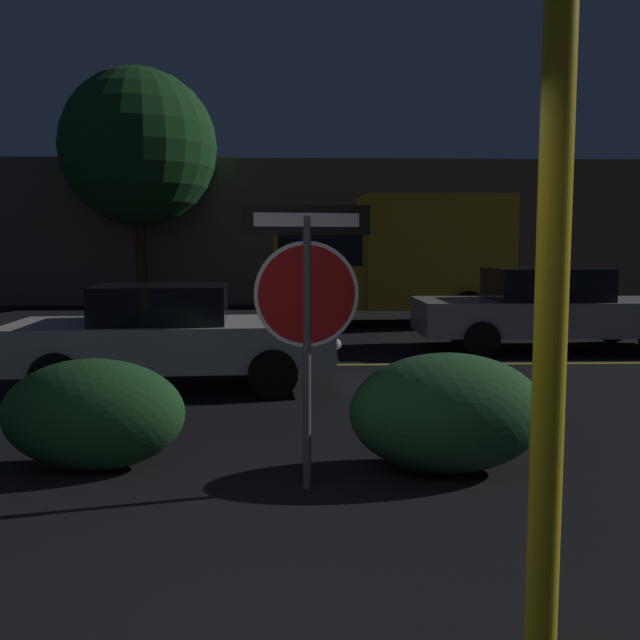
{
  "coord_description": "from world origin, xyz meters",
  "views": [
    {
      "loc": [
        0.49,
        -3.16,
        1.8
      ],
      "look_at": [
        0.75,
        3.5,
        1.13
      ],
      "focal_mm": 40.0,
      "sensor_mm": 36.0,
      "label": 1
    }
  ],
  "objects_px": {
    "yellow_pole_right": "(552,296)",
    "hedge_bush_3": "(447,413)",
    "delivery_truck": "(388,256)",
    "stop_sign": "(307,291)",
    "passing_car_2": "(171,336)",
    "tree_0": "(139,148)",
    "passing_car_3": "(550,309)",
    "hedge_bush_2": "(93,414)"
  },
  "relations": [
    {
      "from": "stop_sign",
      "to": "yellow_pole_right",
      "type": "distance_m",
      "value": 2.51
    },
    {
      "from": "stop_sign",
      "to": "passing_car_2",
      "type": "distance_m",
      "value": 4.4
    },
    {
      "from": "hedge_bush_2",
      "to": "passing_car_3",
      "type": "xyz_separation_m",
      "value": [
        6.2,
        6.7,
        0.26
      ]
    },
    {
      "from": "hedge_bush_2",
      "to": "tree_0",
      "type": "relative_size",
      "value": 0.21
    },
    {
      "from": "hedge_bush_2",
      "to": "hedge_bush_3",
      "type": "bearing_deg",
      "value": -3.28
    },
    {
      "from": "stop_sign",
      "to": "passing_car_3",
      "type": "xyz_separation_m",
      "value": [
        4.47,
        7.24,
        -0.77
      ]
    },
    {
      "from": "stop_sign",
      "to": "yellow_pole_right",
      "type": "height_order",
      "value": "yellow_pole_right"
    },
    {
      "from": "yellow_pole_right",
      "to": "passing_car_2",
      "type": "bearing_deg",
      "value": 112.86
    },
    {
      "from": "yellow_pole_right",
      "to": "passing_car_3",
      "type": "height_order",
      "value": "yellow_pole_right"
    },
    {
      "from": "stop_sign",
      "to": "hedge_bush_3",
      "type": "bearing_deg",
      "value": 10.01
    },
    {
      "from": "hedge_bush_2",
      "to": "yellow_pole_right",
      "type": "bearing_deg",
      "value": -46.52
    },
    {
      "from": "yellow_pole_right",
      "to": "tree_0",
      "type": "xyz_separation_m",
      "value": [
        -5.64,
        18.86,
        3.15
      ]
    },
    {
      "from": "hedge_bush_2",
      "to": "tree_0",
      "type": "bearing_deg",
      "value": 100.41
    },
    {
      "from": "hedge_bush_3",
      "to": "passing_car_3",
      "type": "distance_m",
      "value": 7.63
    },
    {
      "from": "stop_sign",
      "to": "hedge_bush_2",
      "type": "height_order",
      "value": "stop_sign"
    },
    {
      "from": "delivery_truck",
      "to": "tree_0",
      "type": "height_order",
      "value": "tree_0"
    },
    {
      "from": "delivery_truck",
      "to": "hedge_bush_3",
      "type": "bearing_deg",
      "value": 173.78
    },
    {
      "from": "yellow_pole_right",
      "to": "hedge_bush_2",
      "type": "relative_size",
      "value": 2.17
    },
    {
      "from": "passing_car_3",
      "to": "hedge_bush_2",
      "type": "bearing_deg",
      "value": -41.61
    },
    {
      "from": "delivery_truck",
      "to": "hedge_bush_2",
      "type": "bearing_deg",
      "value": 159.7
    },
    {
      "from": "passing_car_2",
      "to": "passing_car_3",
      "type": "xyz_separation_m",
      "value": [
        6.16,
        3.25,
        0.04
      ]
    },
    {
      "from": "delivery_truck",
      "to": "tree_0",
      "type": "xyz_separation_m",
      "value": [
        -6.83,
        4.88,
        3.14
      ]
    },
    {
      "from": "passing_car_3",
      "to": "tree_0",
      "type": "distance_m",
      "value": 13.66
    },
    {
      "from": "hedge_bush_2",
      "to": "tree_0",
      "type": "distance_m",
      "value": 16.84
    },
    {
      "from": "hedge_bush_2",
      "to": "passing_car_3",
      "type": "distance_m",
      "value": 9.13
    },
    {
      "from": "yellow_pole_right",
      "to": "delivery_truck",
      "type": "distance_m",
      "value": 14.03
    },
    {
      "from": "hedge_bush_3",
      "to": "stop_sign",
      "type": "bearing_deg",
      "value": -161.79
    },
    {
      "from": "yellow_pole_right",
      "to": "hedge_bush_2",
      "type": "height_order",
      "value": "yellow_pole_right"
    },
    {
      "from": "yellow_pole_right",
      "to": "hedge_bush_3",
      "type": "xyz_separation_m",
      "value": [
        0.17,
        2.68,
        -1.12
      ]
    },
    {
      "from": "delivery_truck",
      "to": "tree_0",
      "type": "relative_size",
      "value": 0.78
    },
    {
      "from": "hedge_bush_3",
      "to": "delivery_truck",
      "type": "relative_size",
      "value": 0.29
    },
    {
      "from": "stop_sign",
      "to": "passing_car_2",
      "type": "relative_size",
      "value": 0.5
    },
    {
      "from": "passing_car_2",
      "to": "passing_car_3",
      "type": "height_order",
      "value": "passing_car_3"
    },
    {
      "from": "delivery_truck",
      "to": "passing_car_2",
      "type": "bearing_deg",
      "value": 152.37
    },
    {
      "from": "delivery_truck",
      "to": "tree_0",
      "type": "bearing_deg",
      "value": 53.43
    },
    {
      "from": "hedge_bush_2",
      "to": "stop_sign",
      "type": "bearing_deg",
      "value": -17.3
    },
    {
      "from": "yellow_pole_right",
      "to": "passing_car_2",
      "type": "relative_size",
      "value": 0.76
    },
    {
      "from": "hedge_bush_3",
      "to": "passing_car_2",
      "type": "height_order",
      "value": "passing_car_2"
    },
    {
      "from": "passing_car_3",
      "to": "tree_0",
      "type": "bearing_deg",
      "value": -134.36
    },
    {
      "from": "yellow_pole_right",
      "to": "hedge_bush_3",
      "type": "height_order",
      "value": "yellow_pole_right"
    },
    {
      "from": "stop_sign",
      "to": "tree_0",
      "type": "height_order",
      "value": "tree_0"
    },
    {
      "from": "hedge_bush_3",
      "to": "yellow_pole_right",
      "type": "bearing_deg",
      "value": -93.58
    }
  ]
}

